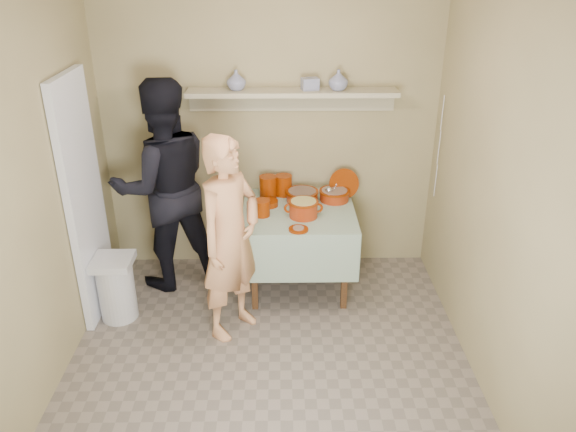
{
  "coord_description": "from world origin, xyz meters",
  "views": [
    {
      "loc": [
        0.09,
        -3.14,
        2.81
      ],
      "look_at": [
        0.15,
        0.75,
        0.95
      ],
      "focal_mm": 35.0,
      "sensor_mm": 36.0,
      "label": 1
    }
  ],
  "objects_px": {
    "serving_table": "(298,222)",
    "person_cook": "(230,239)",
    "cazuela_rice": "(303,207)",
    "person_helper": "(164,186)",
    "trash_bin": "(116,288)"
  },
  "relations": [
    {
      "from": "person_cook",
      "to": "serving_table",
      "type": "distance_m",
      "value": 0.86
    },
    {
      "from": "person_cook",
      "to": "person_helper",
      "type": "height_order",
      "value": "person_helper"
    },
    {
      "from": "person_cook",
      "to": "person_helper",
      "type": "bearing_deg",
      "value": 76.76
    },
    {
      "from": "person_helper",
      "to": "serving_table",
      "type": "xyz_separation_m",
      "value": [
        1.17,
        -0.1,
        -0.3
      ]
    },
    {
      "from": "cazuela_rice",
      "to": "trash_bin",
      "type": "bearing_deg",
      "value": -167.59
    },
    {
      "from": "cazuela_rice",
      "to": "person_cook",
      "type": "bearing_deg",
      "value": -138.66
    },
    {
      "from": "cazuela_rice",
      "to": "trash_bin",
      "type": "height_order",
      "value": "cazuela_rice"
    },
    {
      "from": "person_cook",
      "to": "cazuela_rice",
      "type": "bearing_deg",
      "value": -11.77
    },
    {
      "from": "person_helper",
      "to": "cazuela_rice",
      "type": "bearing_deg",
      "value": 145.86
    },
    {
      "from": "person_helper",
      "to": "serving_table",
      "type": "distance_m",
      "value": 1.21
    },
    {
      "from": "person_cook",
      "to": "serving_table",
      "type": "relative_size",
      "value": 1.68
    },
    {
      "from": "serving_table",
      "to": "person_cook",
      "type": "bearing_deg",
      "value": -129.72
    },
    {
      "from": "serving_table",
      "to": "cazuela_rice",
      "type": "distance_m",
      "value": 0.25
    },
    {
      "from": "person_cook",
      "to": "cazuela_rice",
      "type": "xyz_separation_m",
      "value": [
        0.58,
        0.51,
        0.03
      ]
    },
    {
      "from": "person_cook",
      "to": "trash_bin",
      "type": "relative_size",
      "value": 2.92
    }
  ]
}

